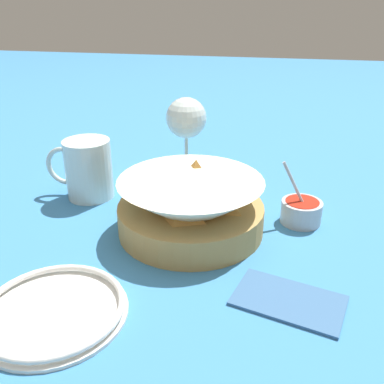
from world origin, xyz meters
name	(u,v)px	position (x,y,z in m)	size (l,w,h in m)	color
ground_plane	(191,230)	(0.00, 0.00, 0.00)	(4.00, 4.00, 0.00)	teal
food_basket	(192,207)	(0.00, 0.00, 0.04)	(0.23, 0.23, 0.10)	#B2894C
sauce_cup	(301,211)	(-0.17, -0.06, 0.02)	(0.07, 0.07, 0.10)	#B7B7BC
wine_glass	(186,120)	(0.05, -0.20, 0.12)	(0.08, 0.08, 0.16)	silver
beer_mug	(88,171)	(0.21, -0.09, 0.05)	(0.12, 0.08, 0.11)	silver
side_plate	(53,310)	(0.12, 0.22, 0.01)	(0.17, 0.17, 0.01)	white
napkin	(289,299)	(-0.15, 0.15, 0.00)	(0.15, 0.11, 0.01)	#38608E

